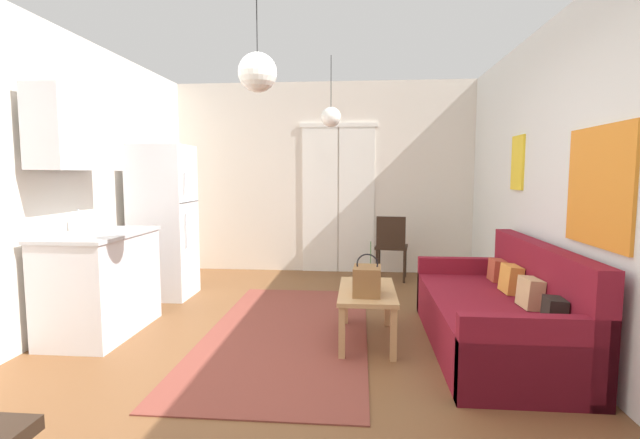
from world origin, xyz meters
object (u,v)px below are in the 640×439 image
couch (501,316)px  handbag (367,280)px  bamboo_vase (370,276)px  coffee_table (367,297)px  pendant_lamp_near (258,72)px  accent_chair (391,244)px  pendant_lamp_far (331,117)px  refrigerator (164,222)px

couch → handbag: bearing=-175.0°
handbag → bamboo_vase: bearing=83.1°
coffee_table → pendant_lamp_near: pendant_lamp_near is taller
handbag → accent_chair: 2.48m
pendant_lamp_far → refrigerator: bearing=-176.2°
couch → bamboo_vase: 1.11m
bamboo_vase → pendant_lamp_near: (-0.82, -0.68, 1.60)m
couch → coffee_table: bearing=175.6°
handbag → refrigerator: refrigerator is taller
bamboo_vase → pendant_lamp_near: bearing=-140.6°
refrigerator → accent_chair: bearing=20.9°
coffee_table → bamboo_vase: 0.18m
couch → pendant_lamp_far: size_ratio=2.58×
refrigerator → pendant_lamp_near: (1.54, -1.83, 1.26)m
bamboo_vase → handbag: 0.27m
accent_chair → pendant_lamp_near: pendant_lamp_near is taller
couch → coffee_table: (-1.09, 0.08, 0.11)m
coffee_table → pendant_lamp_far: (-0.40, 1.37, 1.68)m
refrigerator → accent_chair: size_ratio=2.01×
couch → pendant_lamp_far: bearing=135.8°
handbag → pendant_lamp_near: size_ratio=0.46×
bamboo_vase → handbag: bamboo_vase is taller
accent_chair → pendant_lamp_near: (-1.15, -2.86, 1.65)m
accent_chair → pendant_lamp_far: 1.96m
couch → pendant_lamp_far: (-1.49, 1.46, 1.79)m
couch → handbag: (-1.10, -0.10, 0.30)m
couch → refrigerator: bearing=158.8°
handbag → refrigerator: bearing=148.6°
pendant_lamp_near → bamboo_vase: bearing=39.4°
accent_chair → refrigerator: bearing=28.7°
handbag → pendant_lamp_near: pendant_lamp_near is taller
accent_chair → pendant_lamp_near: size_ratio=1.19×
accent_chair → couch: bearing=115.3°
handbag → pendant_lamp_far: 2.19m
coffee_table → pendant_lamp_far: 2.21m
accent_chair → handbag: bearing=89.5°
coffee_table → pendant_lamp_near: bearing=-143.5°
bamboo_vase → pendant_lamp_far: (-0.43, 1.28, 1.52)m
accent_chair → bamboo_vase: bearing=89.3°
pendant_lamp_far → accent_chair: bearing=50.0°
couch → refrigerator: 3.72m
handbag → accent_chair: bearing=81.7°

